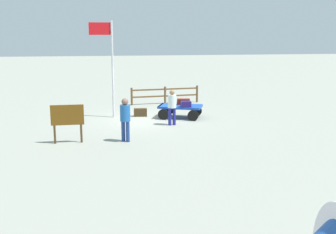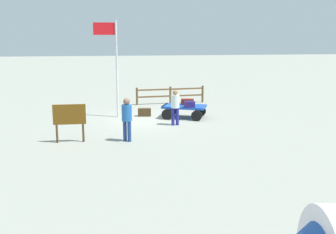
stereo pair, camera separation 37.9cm
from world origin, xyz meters
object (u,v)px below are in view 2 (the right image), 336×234
at_px(suitcase_olive, 187,102).
at_px(worker_lead, 175,104).
at_px(suitcase_dark, 190,104).
at_px(signboard, 69,117).
at_px(worker_trailing, 127,116).
at_px(luggage_cart, 184,109).
at_px(flagpole, 113,59).
at_px(suitcase_maroon, 144,112).

relative_size(suitcase_olive, worker_lead, 0.42).
xyz_separation_m(suitcase_dark, signboard, (5.16, 3.38, 0.21)).
relative_size(suitcase_dark, worker_trailing, 0.28).
bearing_deg(suitcase_dark, signboard, 33.27).
xyz_separation_m(luggage_cart, flagpole, (3.25, -0.69, 2.34)).
relative_size(suitcase_olive, worker_trailing, 0.41).
height_order(suitcase_dark, suitcase_olive, suitcase_dark).
height_order(luggage_cart, suitcase_dark, suitcase_dark).
bearing_deg(flagpole, luggage_cart, 167.94).
distance_m(luggage_cart, worker_trailing, 4.98).
xyz_separation_m(luggage_cart, worker_lead, (0.67, 1.53, 0.47)).
height_order(luggage_cart, suitcase_olive, suitcase_olive).
bearing_deg(suitcase_dark, worker_trailing, 49.02).
distance_m(worker_trailing, signboard, 2.09).
bearing_deg(suitcase_olive, worker_lead, 63.35).
height_order(suitcase_dark, flagpole, flagpole).
distance_m(suitcase_maroon, worker_lead, 2.61).
bearing_deg(suitcase_maroon, suitcase_olive, 167.46).
bearing_deg(signboard, suitcase_dark, -146.73).
bearing_deg(suitcase_olive, suitcase_dark, 86.91).
bearing_deg(suitcase_olive, luggage_cart, 48.07).
height_order(suitcase_olive, suitcase_maroon, suitcase_olive).
relative_size(worker_trailing, flagpole, 0.36).
xyz_separation_m(luggage_cart, worker_trailing, (2.90, 4.02, 0.51)).
relative_size(luggage_cart, worker_lead, 1.47).
distance_m(luggage_cart, signboard, 6.32).
bearing_deg(suitcase_olive, signboard, 38.34).
relative_size(suitcase_maroon, signboard, 0.46).
height_order(worker_lead, signboard, worker_lead).
distance_m(luggage_cart, worker_lead, 1.74).
bearing_deg(suitcase_olive, suitcase_maroon, -12.54).
bearing_deg(flagpole, signboard, 69.22).
xyz_separation_m(suitcase_olive, worker_lead, (0.89, 1.78, 0.19)).
xyz_separation_m(worker_trailing, flagpole, (0.35, -4.72, 1.82)).
distance_m(flagpole, signboard, 5.21).
xyz_separation_m(suitcase_olive, signboard, (5.20, 4.11, 0.21)).
bearing_deg(worker_lead, luggage_cart, -113.67).
height_order(worker_lead, worker_trailing, worker_trailing).
distance_m(luggage_cart, flagpole, 4.06).
xyz_separation_m(suitcase_olive, flagpole, (3.47, -0.45, 2.05)).
distance_m(luggage_cart, suitcase_olive, 0.44).
xyz_separation_m(worker_lead, signboard, (4.30, 2.33, 0.02)).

